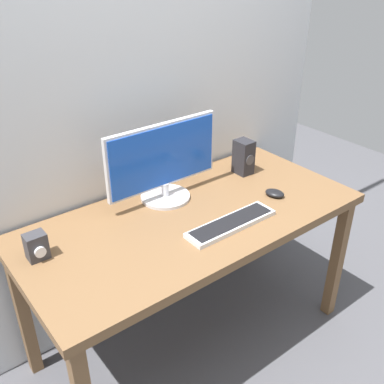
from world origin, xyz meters
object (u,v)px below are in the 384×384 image
object	(u,v)px
mouse	(275,193)
speaker_right	(244,157)
keyboard_primary	(231,224)
audio_controller	(37,246)
desk	(192,229)
monitor	(163,162)

from	to	relation	value
mouse	speaker_right	xyz separation A→B (m)	(0.05, 0.28, 0.08)
keyboard_primary	audio_controller	xyz separation A→B (m)	(-0.75, 0.29, 0.04)
desk	keyboard_primary	world-z (taller)	keyboard_primary
keyboard_primary	mouse	distance (m)	0.35
monitor	desk	bearing A→B (deg)	-87.44
audio_controller	mouse	bearing A→B (deg)	-11.84
monitor	speaker_right	bearing A→B (deg)	-4.43
speaker_right	desk	bearing A→B (deg)	-160.18
desk	mouse	world-z (taller)	mouse
desk	keyboard_primary	distance (m)	0.21
desk	mouse	size ratio (longest dim) A/B	16.41
monitor	audio_controller	bearing A→B (deg)	-172.36
speaker_right	mouse	bearing A→B (deg)	-100.64
keyboard_primary	speaker_right	distance (m)	0.53
keyboard_primary	speaker_right	world-z (taller)	speaker_right
monitor	keyboard_primary	xyz separation A→B (m)	(0.09, -0.38, -0.18)
keyboard_primary	audio_controller	distance (m)	0.81
speaker_right	audio_controller	xyz separation A→B (m)	(-1.15, -0.05, -0.04)
desk	monitor	xyz separation A→B (m)	(-0.01, 0.21, 0.27)
desk	keyboard_primary	xyz separation A→B (m)	(0.08, -0.17, 0.09)
monitor	mouse	distance (m)	0.56
keyboard_primary	desk	bearing A→B (deg)	114.14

